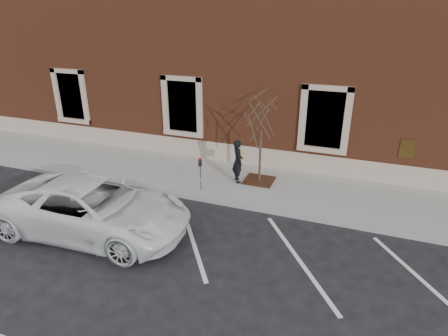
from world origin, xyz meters
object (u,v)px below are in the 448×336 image
at_px(parking_meter, 200,168).
at_px(sapling, 262,116).
at_px(man, 238,161).
at_px(white_truck, 93,208).

distance_m(parking_meter, sapling, 2.90).
height_order(parking_meter, sapling, sapling).
bearing_deg(man, sapling, -98.86).
bearing_deg(sapling, white_truck, -126.72).
bearing_deg(sapling, parking_meter, -140.19).
bearing_deg(man, parking_meter, 105.72).
height_order(man, parking_meter, man).
bearing_deg(man, white_truck, 114.89).
xyz_separation_m(man, white_truck, (-2.97, -4.67, -0.17)).
xyz_separation_m(parking_meter, white_truck, (-1.94, -3.51, -0.19)).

